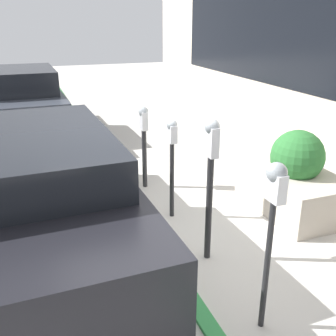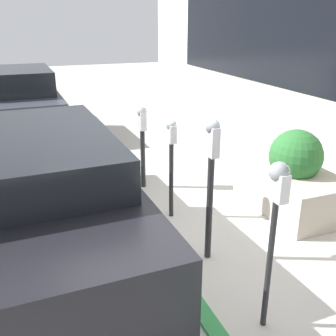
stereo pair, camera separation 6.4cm
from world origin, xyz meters
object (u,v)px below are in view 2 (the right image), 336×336
at_px(parking_meter_fourth, 142,134).
at_px(parked_car_rear, 17,101).
at_px(parked_car_middle, 36,190).
at_px(parking_meter_middle, 171,151).
at_px(parking_meter_nearest, 276,204).
at_px(planter_box, 293,180).
at_px(parking_meter_second, 211,167).

relative_size(parking_meter_fourth, parked_car_rear, 0.34).
height_order(parked_car_middle, parked_car_rear, parked_car_rear).
relative_size(parking_meter_middle, parked_car_rear, 0.35).
xyz_separation_m(parking_meter_nearest, parking_meter_middle, (2.23, 0.01, -0.24)).
height_order(planter_box, parked_car_rear, parked_car_rear).
bearing_deg(planter_box, parking_meter_second, 112.17).
relative_size(planter_box, parked_car_middle, 0.33).
height_order(parking_meter_second, parked_car_rear, parking_meter_second).
bearing_deg(parking_meter_nearest, parking_meter_fourth, 0.93).
relative_size(parking_meter_second, planter_box, 1.05).
distance_m(parking_meter_middle, parked_car_middle, 1.77).
distance_m(parking_meter_second, parked_car_rear, 6.24).
height_order(parking_meter_nearest, planter_box, parking_meter_nearest).
height_order(parking_meter_second, parked_car_middle, parking_meter_second).
distance_m(parking_meter_nearest, parked_car_rear, 7.34).
height_order(parking_meter_nearest, parking_meter_middle, parking_meter_nearest).
relative_size(parking_meter_nearest, parked_car_rear, 0.40).
bearing_deg(parking_meter_nearest, parked_car_middle, 42.48).
relative_size(planter_box, parked_car_rear, 0.40).
relative_size(parking_meter_second, parking_meter_middle, 1.19).
relative_size(parking_meter_nearest, parked_car_middle, 0.33).
relative_size(parking_meter_nearest, parking_meter_second, 0.96).
distance_m(parking_meter_fourth, planter_box, 2.34).
xyz_separation_m(parking_meter_middle, parking_meter_fourth, (1.11, 0.05, -0.06)).
height_order(parking_meter_second, parking_meter_fourth, parking_meter_second).
bearing_deg(parking_meter_fourth, parking_meter_second, -178.20).
bearing_deg(parking_meter_nearest, parked_car_rear, 14.25).
bearing_deg(parking_meter_second, parking_meter_fourth, 1.80).
xyz_separation_m(parking_meter_nearest, parked_car_rear, (7.11, 1.81, -0.37)).
relative_size(parking_meter_middle, parking_meter_fourth, 1.04).
bearing_deg(parking_meter_second, parked_car_middle, 66.64).
distance_m(parking_meter_middle, planter_box, 1.80).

